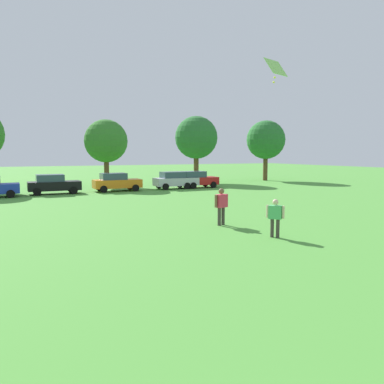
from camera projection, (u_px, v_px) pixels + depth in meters
The scene contains 11 objects.
ground_plane at pixel (45, 202), 27.46m from camera, with size 160.00×160.00×0.00m, color #4C9338.
adult_bystander at pixel (275, 215), 15.90m from camera, with size 0.57×0.60×1.61m.
bystander_near_trees at pixel (221, 203), 18.59m from camera, with size 0.83×0.48×1.81m.
kite at pixel (276, 68), 17.84m from camera, with size 1.35×0.94×1.13m.
parked_car_black_2 at pixel (53, 184), 32.89m from camera, with size 4.30×2.02×1.68m.
parked_car_orange_3 at pixel (116, 182), 35.21m from camera, with size 4.30×2.02×1.68m.
parked_car_silver_4 at pixel (175, 180), 37.74m from camera, with size 4.30×2.02×1.68m.
parked_car_red_5 at pixel (196, 179), 38.75m from camera, with size 4.30×2.02×1.68m.
tree_center at pixel (106, 141), 40.16m from camera, with size 4.51×4.51×7.03m.
tree_right at pixel (196, 138), 45.45m from camera, with size 5.06×5.06×7.88m.
tree_far_right at pixel (266, 140), 48.83m from camera, with size 4.91×4.91×7.65m.
Camera 1 is at (-2.16, 0.85, 3.51)m, focal length 35.83 mm.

